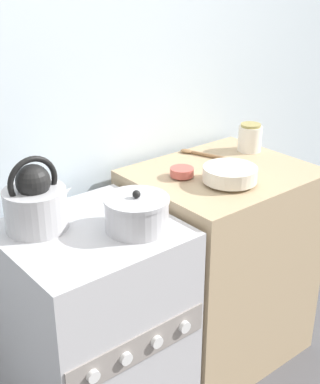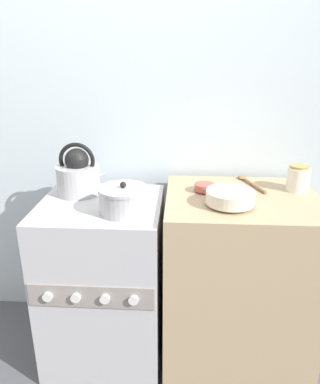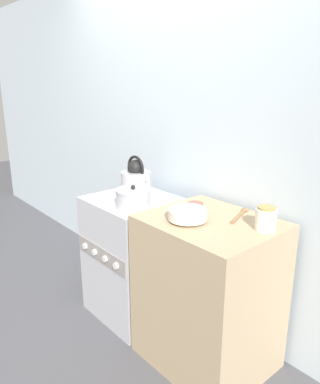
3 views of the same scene
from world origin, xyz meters
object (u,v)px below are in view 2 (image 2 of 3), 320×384
(kettle, at_px, (78,175))
(enamel_bowl, at_px, (230,197))
(cooking_pot, at_px, (124,200))
(small_ceramic_bowl, at_px, (204,187))
(stove, at_px, (105,281))
(storage_jar, at_px, (298,178))

(kettle, relative_size, enamel_bowl, 1.23)
(cooking_pot, bearing_deg, small_ceramic_bowl, 26.59)
(enamel_bowl, height_order, small_ceramic_bowl, enamel_bowl)
(stove, bearing_deg, small_ceramic_bowl, 9.67)
(small_ceramic_bowl, bearing_deg, stove, -170.33)
(cooking_pot, bearing_deg, stove, 143.11)
(kettle, distance_m, enamel_bowl, 0.76)
(enamel_bowl, distance_m, storage_jar, 0.41)
(kettle, distance_m, small_ceramic_bowl, 0.63)
(enamel_bowl, xyz_separation_m, storage_jar, (0.35, 0.21, 0.02))
(enamel_bowl, bearing_deg, stove, 172.21)
(kettle, height_order, small_ceramic_bowl, kettle)
(stove, height_order, enamel_bowl, enamel_bowl)
(enamel_bowl, relative_size, storage_jar, 1.69)
(kettle, bearing_deg, stove, -43.50)
(small_ceramic_bowl, distance_m, storage_jar, 0.46)
(kettle, relative_size, cooking_pot, 1.17)
(storage_jar, bearing_deg, small_ceramic_bowl, -174.21)
(stove, relative_size, kettle, 3.31)
(kettle, xyz_separation_m, enamel_bowl, (0.73, -0.21, -0.02))
(stove, relative_size, enamel_bowl, 4.06)
(kettle, xyz_separation_m, storage_jar, (1.09, 0.01, 0.00))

